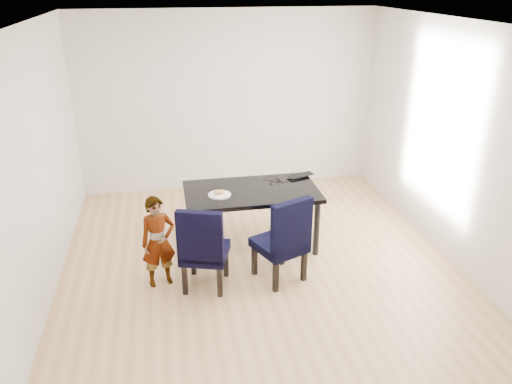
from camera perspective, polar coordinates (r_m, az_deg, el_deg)
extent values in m
cube|color=tan|center=(5.89, 0.37, -8.42)|extent=(4.50, 5.00, 0.01)
cube|color=white|center=(5.02, 0.45, 18.87)|extent=(4.50, 5.00, 0.01)
cube|color=silver|center=(7.68, -3.25, 10.21)|extent=(4.50, 0.01, 2.70)
cube|color=beige|center=(3.13, 9.41, -11.06)|extent=(4.50, 0.01, 2.70)
cube|color=white|center=(5.37, -23.95, 2.28)|extent=(0.01, 5.00, 2.70)
cube|color=white|center=(6.13, 21.66, 5.12)|extent=(0.01, 5.00, 2.70)
cube|color=black|center=(6.14, -0.52, -2.97)|extent=(1.60, 0.90, 0.75)
cube|color=black|center=(5.33, -5.87, -6.09)|extent=(0.59, 0.61, 0.98)
cube|color=black|center=(5.43, 2.70, -5.20)|extent=(0.64, 0.65, 1.01)
imported|color=#FF3715|center=(5.42, -11.11, -5.61)|extent=(0.42, 0.33, 1.02)
cylinder|color=white|center=(5.84, -4.19, -0.32)|extent=(0.33, 0.33, 0.01)
ellipsoid|color=#C88F47|center=(5.83, -4.33, 0.00)|extent=(0.14, 0.08, 0.05)
imported|color=black|center=(6.43, 4.89, 2.01)|extent=(0.40, 0.32, 0.03)
torus|color=black|center=(6.18, 2.26, 1.08)|extent=(0.20, 0.20, 0.01)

